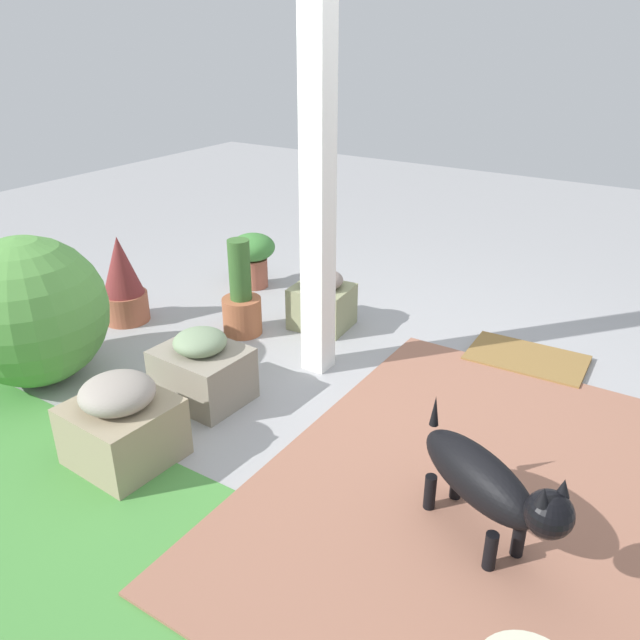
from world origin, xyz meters
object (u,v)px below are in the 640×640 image
(stone_planter_far, at_px, (122,423))
(round_shrub, at_px, (30,311))
(doormat, at_px, (526,359))
(porch_pillar, at_px, (318,153))
(terracotta_pot_tall, at_px, (241,301))
(terracotta_pot_broad, at_px, (253,255))
(stone_planter_mid, at_px, (202,369))
(terracotta_pot_spiky, at_px, (123,282))
(dog, at_px, (487,483))
(stone_planter_nearest, at_px, (322,301))

(stone_planter_far, relative_size, round_shrub, 0.55)
(round_shrub, height_order, doormat, round_shrub)
(porch_pillar, distance_m, terracotta_pot_tall, 1.22)
(terracotta_pot_broad, height_order, doormat, terracotta_pot_broad)
(porch_pillar, height_order, stone_planter_mid, porch_pillar)
(terracotta_pot_spiky, distance_m, dog, 2.83)
(porch_pillar, height_order, terracotta_pot_spiky, porch_pillar)
(stone_planter_nearest, distance_m, terracotta_pot_broad, 0.89)
(round_shrub, distance_m, terracotta_pot_tall, 1.25)
(terracotta_pot_tall, distance_m, dog, 2.18)
(stone_planter_nearest, height_order, round_shrub, round_shrub)
(porch_pillar, distance_m, stone_planter_mid, 1.28)
(stone_planter_mid, xyz_separation_m, stone_planter_far, (-0.05, 0.59, 0.02))
(dog, bearing_deg, stone_planter_mid, -7.31)
(terracotta_pot_spiky, bearing_deg, stone_planter_far, 138.15)
(round_shrub, bearing_deg, porch_pillar, -142.36)
(stone_planter_far, height_order, terracotta_pot_broad, stone_planter_far)
(terracotta_pot_broad, xyz_separation_m, dog, (-2.40, 1.64, 0.03))
(doormat, bearing_deg, stone_planter_nearest, 11.01)
(stone_planter_mid, relative_size, terracotta_pot_tall, 0.75)
(stone_planter_far, bearing_deg, round_shrub, -14.60)
(dog, bearing_deg, stone_planter_nearest, -39.91)
(terracotta_pot_spiky, bearing_deg, stone_planter_mid, 157.64)
(terracotta_pot_broad, bearing_deg, stone_planter_nearest, 159.04)
(porch_pillar, relative_size, stone_planter_nearest, 6.25)
(stone_planter_mid, relative_size, terracotta_pot_spiky, 0.80)
(porch_pillar, xyz_separation_m, stone_planter_mid, (0.33, 0.63, -1.07))
(stone_planter_far, bearing_deg, dog, -166.22)
(porch_pillar, bearing_deg, round_shrub, 37.64)
(round_shrub, height_order, terracotta_pot_tall, round_shrub)
(terracotta_pot_tall, height_order, dog, terracotta_pot_tall)
(stone_planter_far, relative_size, terracotta_pot_spiky, 0.77)
(terracotta_pot_tall, relative_size, terracotta_pot_broad, 1.52)
(stone_planter_mid, bearing_deg, round_shrub, 20.03)
(porch_pillar, xyz_separation_m, dog, (-1.30, 0.84, -0.96))
(stone_planter_far, height_order, doormat, stone_planter_far)
(stone_planter_nearest, height_order, doormat, stone_planter_nearest)
(doormat, bearing_deg, dog, 99.85)
(terracotta_pot_spiky, relative_size, doormat, 0.88)
(stone_planter_mid, height_order, doormat, stone_planter_mid)
(porch_pillar, distance_m, dog, 1.82)
(porch_pillar, height_order, terracotta_pot_broad, porch_pillar)
(porch_pillar, height_order, stone_planter_nearest, porch_pillar)
(stone_planter_nearest, xyz_separation_m, terracotta_pot_broad, (0.83, -0.32, 0.07))
(terracotta_pot_broad, bearing_deg, terracotta_pot_spiky, 70.36)
(stone_planter_mid, xyz_separation_m, terracotta_pot_tall, (0.34, -0.74, 0.05))
(stone_planter_nearest, relative_size, doormat, 0.59)
(terracotta_pot_tall, bearing_deg, terracotta_pot_broad, -57.02)
(stone_planter_mid, distance_m, terracotta_pot_spiky, 1.22)
(dog, distance_m, doormat, 1.62)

